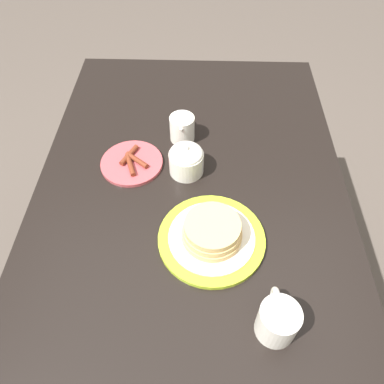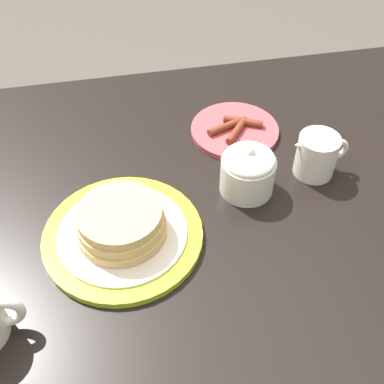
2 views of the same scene
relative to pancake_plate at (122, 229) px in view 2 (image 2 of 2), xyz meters
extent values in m
cube|color=black|center=(0.03, 0.05, -0.04)|extent=(1.48, 0.82, 0.03)
cube|color=black|center=(0.71, 0.40, -0.43)|extent=(0.07, 0.07, 0.75)
cylinder|color=#AAC628|center=(0.00, 0.00, -0.02)|extent=(0.25, 0.25, 0.01)
cylinder|color=beige|center=(0.00, 0.00, -0.01)|extent=(0.20, 0.20, 0.00)
cylinder|color=tan|center=(0.00, 0.00, 0.00)|extent=(0.14, 0.14, 0.02)
cylinder|color=tan|center=(0.00, 0.00, 0.02)|extent=(0.13, 0.13, 0.02)
cylinder|color=tan|center=(0.00, 0.00, 0.03)|extent=(0.13, 0.13, 0.02)
cylinder|color=#B2474C|center=(0.24, 0.22, -0.02)|extent=(0.17, 0.17, 0.01)
cylinder|color=maroon|center=(0.22, 0.22, -0.01)|extent=(0.08, 0.04, 0.01)
cylinder|color=maroon|center=(0.26, 0.23, -0.01)|extent=(0.08, 0.05, 0.01)
cylinder|color=maroon|center=(0.24, 0.20, -0.01)|extent=(0.06, 0.07, 0.01)
torus|color=silver|center=(-0.17, -0.13, 0.02)|extent=(0.06, 0.01, 0.06)
cylinder|color=silver|center=(0.35, 0.09, 0.02)|extent=(0.07, 0.07, 0.08)
cone|color=silver|center=(0.32, 0.09, 0.04)|extent=(0.03, 0.03, 0.04)
torus|color=silver|center=(0.38, 0.09, 0.02)|extent=(0.04, 0.01, 0.04)
cylinder|color=silver|center=(0.22, 0.07, 0.01)|extent=(0.09, 0.09, 0.06)
ellipsoid|color=silver|center=(0.22, 0.07, 0.04)|extent=(0.09, 0.09, 0.03)
sphere|color=silver|center=(0.22, 0.07, 0.06)|extent=(0.02, 0.02, 0.02)
camera|label=1|loc=(-0.47, 0.03, 0.73)|focal=35.00mm
camera|label=2|loc=(0.01, -0.48, 0.58)|focal=45.00mm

